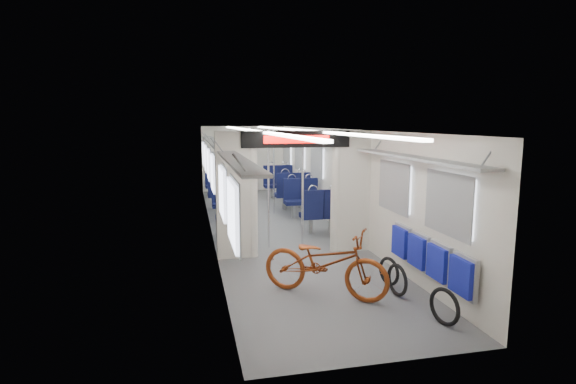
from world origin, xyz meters
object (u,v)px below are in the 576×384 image
object	(u,v)px
seat_bay_near_right	(311,202)
stanchion_far_left	(250,172)
bicycle	(325,262)
seat_bay_near_left	(233,206)
bike_hoop_c	(389,273)
seat_bay_far_right	(285,184)
seat_bay_far_left	(222,185)
bike_hoop_b	(397,282)
flip_bench	(428,257)
stanchion_far_right	(274,171)
bike_hoop_a	(444,309)
stanchion_near_left	(269,190)
stanchion_near_right	(303,189)

from	to	relation	value
seat_bay_near_right	stanchion_far_left	world-z (taller)	stanchion_far_left
bicycle	seat_bay_near_left	size ratio (longest dim) A/B	0.97
bike_hoop_c	seat_bay_far_right	world-z (taller)	seat_bay_far_right
seat_bay_far_left	bike_hoop_b	bearing A→B (deg)	-76.75
bike_hoop_b	stanchion_far_left	bearing A→B (deg)	102.24
flip_bench	seat_bay_near_right	world-z (taller)	seat_bay_near_right
bike_hoop_b	bike_hoop_c	distance (m)	0.42
flip_bench	stanchion_far_right	distance (m)	6.29
bike_hoop_a	stanchion_far_right	size ratio (longest dim) A/B	0.21
bicycle	stanchion_far_left	xyz separation A→B (m)	(-0.29, 5.72, 0.66)
flip_bench	bike_hoop_c	distance (m)	0.73
seat_bay_near_right	stanchion_far_right	bearing A→B (deg)	113.35
bike_hoop_a	bicycle	bearing A→B (deg)	132.84
bike_hoop_b	stanchion_far_left	distance (m)	6.17
bike_hoop_c	stanchion_near_left	xyz separation A→B (m)	(-1.42, 2.43, 0.95)
seat_bay_far_left	stanchion_far_left	world-z (taller)	stanchion_far_left
bike_hoop_b	stanchion_near_left	xyz separation A→B (m)	(-1.35, 2.84, 0.94)
stanchion_near_left	flip_bench	bearing A→B (deg)	-59.12
seat_bay_near_left	stanchion_near_right	bearing A→B (deg)	-57.56
bike_hoop_a	stanchion_far_left	size ratio (longest dim) A/B	0.21
stanchion_near_left	stanchion_near_right	world-z (taller)	same
bicycle	bike_hoop_b	bearing A→B (deg)	-67.08
bicycle	bike_hoop_a	bearing A→B (deg)	-100.93
bike_hoop_a	stanchion_near_left	size ratio (longest dim) A/B	0.21
flip_bench	stanchion_near_left	size ratio (longest dim) A/B	0.92
seat_bay_near_left	stanchion_near_left	size ratio (longest dim) A/B	0.83
bike_hoop_a	stanchion_near_right	distance (m)	4.00
bike_hoop_c	stanchion_near_right	size ratio (longest dim) A/B	0.19
stanchion_far_left	seat_bay_far_left	bearing A→B (deg)	106.17
bike_hoop_c	stanchion_far_right	xyz separation A→B (m)	(-0.70, 5.65, 0.95)
stanchion_far_left	bike_hoop_c	bearing A→B (deg)	-76.26
bike_hoop_a	stanchion_near_right	xyz separation A→B (m)	(-0.82, 3.80, 0.94)
bike_hoop_a	seat_bay_far_left	distance (m)	9.21
seat_bay_far_left	stanchion_near_left	xyz separation A→B (m)	(0.53, -5.14, 0.59)
seat_bay_near_right	seat_bay_far_left	world-z (taller)	seat_bay_far_left
stanchion_near_right	stanchion_far_right	bearing A→B (deg)	89.27
stanchion_near_left	bicycle	bearing A→B (deg)	-82.42
stanchion_near_right	seat_bay_near_right	bearing A→B (deg)	69.58
stanchion_near_right	seat_bay_far_left	bearing A→B (deg)	103.03
bike_hoop_b	bike_hoop_a	bearing A→B (deg)	-82.21
bike_hoop_b	seat_bay_near_right	distance (m)	4.62
seat_bay_near_right	stanchion_near_left	distance (m)	2.30
flip_bench	stanchion_far_left	world-z (taller)	stanchion_far_left
stanchion_near_right	stanchion_far_left	distance (m)	3.21
flip_bench	bike_hoop_b	bearing A→B (deg)	165.43
bike_hoop_a	seat_bay_far_right	bearing A→B (deg)	90.97
stanchion_far_right	stanchion_near_left	bearing A→B (deg)	-102.48
bike_hoop_b	seat_bay_near_right	xyz separation A→B (m)	(-0.01, 4.61, 0.34)
seat_bay_near_right	bike_hoop_a	bearing A→B (deg)	-88.51
stanchion_near_right	bike_hoop_a	bearing A→B (deg)	-77.86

